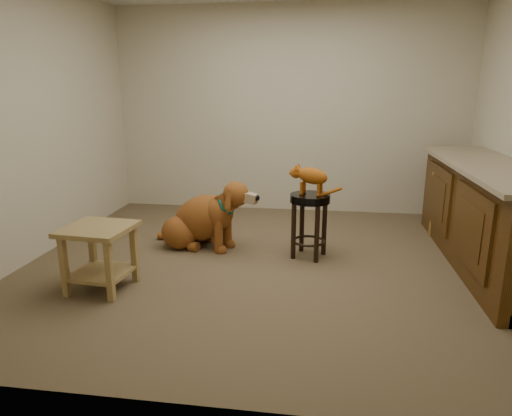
% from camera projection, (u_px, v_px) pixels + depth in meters
% --- Properties ---
extents(floor, '(4.50, 4.00, 0.01)m').
position_uv_depth(floor, '(271.00, 264.00, 4.24)').
color(floor, brown).
rests_on(floor, ground).
extents(room_shell, '(4.54, 4.04, 2.62)m').
position_uv_depth(room_shell, '(273.00, 77.00, 3.81)').
color(room_shell, beige).
rests_on(room_shell, ground).
extents(cabinet_run, '(0.70, 2.56, 0.94)m').
position_uv_depth(cabinet_run, '(487.00, 218.00, 4.15)').
color(cabinet_run, '#4D2F0D').
rests_on(cabinet_run, ground).
extents(padded_stool, '(0.40, 0.40, 0.62)m').
position_uv_depth(padded_stool, '(310.00, 213.00, 4.32)').
color(padded_stool, black).
rests_on(padded_stool, ground).
extents(wood_stool, '(0.48, 0.48, 0.71)m').
position_uv_depth(wood_stool, '(455.00, 207.00, 4.82)').
color(wood_stool, brown).
rests_on(wood_stool, ground).
extents(side_table, '(0.55, 0.55, 0.53)m').
position_uv_depth(side_table, '(99.00, 248.00, 3.64)').
color(side_table, olive).
rests_on(side_table, ground).
extents(golden_retriever, '(1.15, 0.68, 0.76)m').
position_uv_depth(golden_retriever, '(202.00, 220.00, 4.64)').
color(golden_retriever, brown).
rests_on(golden_retriever, ground).
extents(tabby_kitten, '(0.50, 0.23, 0.31)m').
position_uv_depth(tabby_kitten, '(310.00, 176.00, 4.24)').
color(tabby_kitten, '#974A0F').
rests_on(tabby_kitten, padded_stool).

